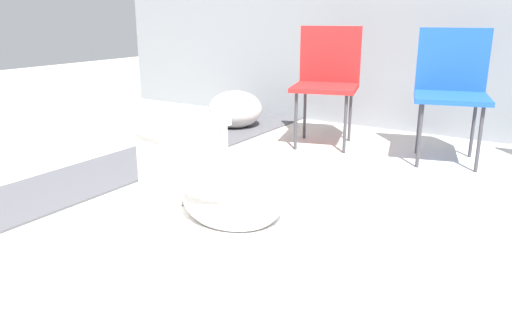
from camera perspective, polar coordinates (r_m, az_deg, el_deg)
The scene contains 6 objects.
ground_plane at distance 2.02m, azimuth -2.97°, elevation -10.88°, with size 14.00×14.00×0.00m, color #B7B2A8.
gravel_strip at distance 3.15m, azimuth -16.32°, elevation -1.18°, with size 0.56×8.00×0.01m, color #4C4C51.
toilet at distance 2.01m, azimuth -4.54°, elevation -4.27°, with size 0.70×0.51×0.52m.
folding_chair_left at distance 3.66m, azimuth 8.18°, elevation 9.84°, with size 0.55×0.55×0.83m.
folding_chair_middle at distance 3.44m, azimuth 21.45°, elevation 8.45°, with size 0.54×0.54×0.83m.
boulder_near at distance 4.17m, azimuth -2.41°, elevation 5.80°, with size 0.46×0.44×0.31m, color #B7B2AD.
Camera 1 is at (1.05, -1.46, 0.93)m, focal length 35.00 mm.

